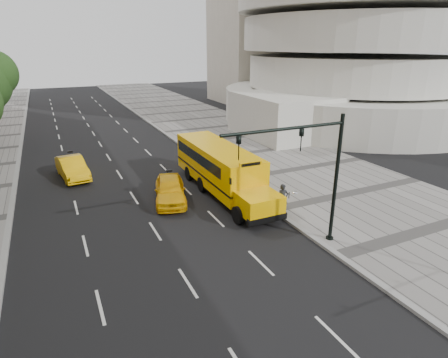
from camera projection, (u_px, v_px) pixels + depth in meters
name	position (u px, v px, depth m)	size (l,w,h in m)	color
ground	(149.00, 195.00, 24.37)	(140.00, 140.00, 0.00)	black
sidewalk_museum	(300.00, 169.00, 29.17)	(12.00, 140.00, 0.15)	gray
curb_museum	(232.00, 181.00, 26.76)	(0.30, 140.00, 0.15)	gray
curb_far	(10.00, 217.00, 21.14)	(0.30, 140.00, 0.15)	gray
guggenheim	(333.00, 7.00, 47.23)	(33.20, 42.20, 35.00)	silver
school_bus	(219.00, 165.00, 24.58)	(2.96, 11.56, 3.19)	#FFB800
taxi_near	(170.00, 190.00, 23.18)	(1.84, 4.58, 1.56)	#FFBC09
taxi_far	(72.00, 168.00, 27.29)	(1.63, 4.66, 1.54)	#FFBC09
pedestrian	(283.00, 199.00, 21.22)	(0.63, 0.41, 1.73)	black
traffic_signal	(313.00, 167.00, 16.75)	(6.18, 0.36, 6.40)	black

